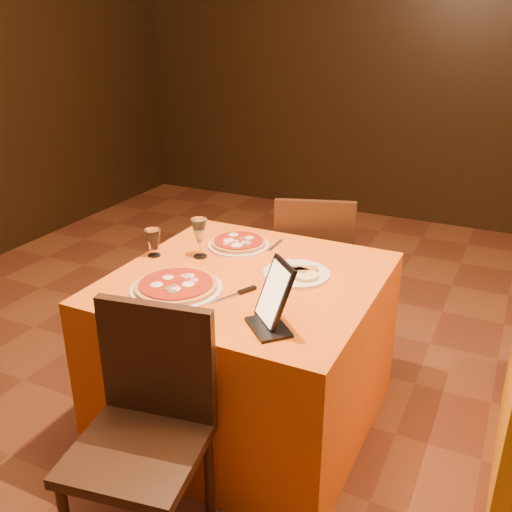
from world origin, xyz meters
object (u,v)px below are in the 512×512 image
at_px(chair_main_far, 314,267).
at_px(pizza_far, 239,244).
at_px(pizza_near, 176,287).
at_px(tablet, 275,293).
at_px(chair_main_near, 137,451).
at_px(water_glass, 153,243).
at_px(main_table, 248,350).
at_px(wine_glass, 200,238).

height_order(chair_main_far, pizza_far, chair_main_far).
bearing_deg(pizza_near, tablet, -7.92).
xyz_separation_m(chair_main_near, pizza_far, (-0.19, 1.10, 0.31)).
distance_m(pizza_near, tablet, 0.48).
distance_m(chair_main_far, water_glass, 1.03).
height_order(chair_main_near, chair_main_far, same).
distance_m(pizza_near, water_glass, 0.40).
bearing_deg(tablet, pizza_far, 171.14).
height_order(main_table, chair_main_near, chair_main_near).
height_order(chair_main_near, tablet, tablet).
bearing_deg(water_glass, chair_main_far, 59.46).
height_order(chair_main_far, tablet, tablet).
distance_m(main_table, water_glass, 0.66).
xyz_separation_m(pizza_near, wine_glass, (-0.09, 0.34, 0.08)).
xyz_separation_m(pizza_near, water_glass, (-0.29, 0.26, 0.05)).
bearing_deg(wine_glass, tablet, -36.14).
relative_size(chair_main_far, water_glass, 7.00).
distance_m(chair_main_near, chair_main_far, 1.66).
bearing_deg(pizza_far, water_glass, -138.02).
height_order(pizza_far, tablet, tablet).
height_order(pizza_near, wine_glass, wine_glass).
bearing_deg(main_table, chair_main_near, -90.00).
bearing_deg(wine_glass, chair_main_far, 68.75).
xyz_separation_m(chair_main_near, chair_main_far, (-0.00, 1.66, 0.00)).
xyz_separation_m(main_table, chair_main_far, (-0.00, 0.84, 0.08)).
relative_size(chair_main_far, tablet, 3.73).
height_order(pizza_near, pizza_far, same).
bearing_deg(wine_glass, main_table, -17.32).
bearing_deg(chair_main_near, water_glass, 110.96).
bearing_deg(tablet, pizza_near, -144.21).
bearing_deg(pizza_far, chair_main_far, 71.35).
distance_m(pizza_far, wine_glass, 0.23).
bearing_deg(main_table, pizza_far, 124.07).
bearing_deg(water_glass, tablet, -23.25).
bearing_deg(pizza_near, main_table, 52.02).
relative_size(main_table, pizza_far, 3.70).
xyz_separation_m(wine_glass, tablet, (0.56, -0.41, 0.03)).
distance_m(main_table, chair_main_near, 0.83).
height_order(chair_main_near, pizza_far, chair_main_near).
bearing_deg(pizza_near, water_glass, 138.28).
bearing_deg(chair_main_far, pizza_near, 61.44).
xyz_separation_m(chair_main_far, tablet, (0.27, -1.16, 0.41)).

